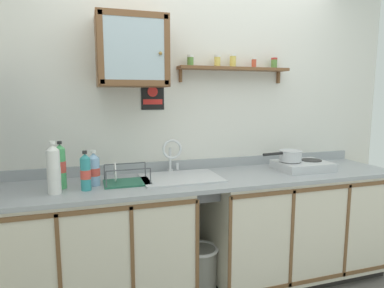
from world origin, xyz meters
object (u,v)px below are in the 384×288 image
object	(u,v)px
saucepan	(290,155)
bottle_soda_green_1	(61,166)
bottle_water_blue_0	(94,170)
dish_rack	(126,181)
hot_plate_stove	(302,165)
wall_cabinet	(132,51)
bottle_detergent_teal_2	(86,172)
trash_bin	(201,270)
bottle_opaque_white_3	(54,170)
warning_sign	(153,95)
sink	(180,183)

from	to	relation	value
saucepan	bottle_soda_green_1	world-z (taller)	bottle_soda_green_1
bottle_water_blue_0	dish_rack	world-z (taller)	bottle_water_blue_0
hot_plate_stove	wall_cabinet	world-z (taller)	wall_cabinet
saucepan	bottle_detergent_teal_2	world-z (taller)	bottle_detergent_teal_2
trash_bin	hot_plate_stove	bearing A→B (deg)	3.17
wall_cabinet	bottle_opaque_white_3	bearing A→B (deg)	-153.03
dish_rack	bottle_soda_green_1	bearing A→B (deg)	178.94
warning_sign	dish_rack	bearing A→B (deg)	-129.87
warning_sign	hot_plate_stove	bearing A→B (deg)	-14.40
sink	bottle_detergent_teal_2	size ratio (longest dim) A/B	2.21
bottle_soda_green_1	bottle_detergent_teal_2	bearing A→B (deg)	-32.02
saucepan	sink	bearing A→B (deg)	179.63
bottle_water_blue_0	bottle_opaque_white_3	bearing A→B (deg)	-152.43
trash_bin	wall_cabinet	bearing A→B (deg)	155.42
bottle_water_blue_0	sink	bearing A→B (deg)	1.88
bottle_soda_green_1	wall_cabinet	size ratio (longest dim) A/B	0.63
bottle_opaque_white_3	bottle_detergent_teal_2	bearing A→B (deg)	6.12
saucepan	bottle_detergent_teal_2	bearing A→B (deg)	-175.72
sink	wall_cabinet	size ratio (longest dim) A/B	1.15
bottle_detergent_teal_2	warning_sign	distance (m)	0.83
bottle_soda_green_1	warning_sign	size ratio (longest dim) A/B	1.39
bottle_soda_green_1	dish_rack	xyz separation A→B (m)	(0.42, -0.01, -0.13)
sink	saucepan	distance (m)	0.96
hot_plate_stove	wall_cabinet	distance (m)	1.65
bottle_water_blue_0	wall_cabinet	xyz separation A→B (m)	(0.30, 0.15, 0.82)
bottle_opaque_white_3	dish_rack	world-z (taller)	bottle_opaque_white_3
bottle_soda_green_1	bottle_opaque_white_3	distance (m)	0.12
saucepan	trash_bin	world-z (taller)	saucepan
hot_plate_stove	bottle_soda_green_1	xyz separation A→B (m)	(-1.89, 0.00, 0.11)
bottle_opaque_white_3	warning_sign	xyz separation A→B (m)	(0.72, 0.43, 0.46)
bottle_water_blue_0	bottle_soda_green_1	xyz separation A→B (m)	(-0.21, -0.01, 0.04)
bottle_soda_green_1	bottle_opaque_white_3	size ratio (longest dim) A/B	0.95
sink	warning_sign	size ratio (longest dim) A/B	2.54
dish_rack	bottle_detergent_teal_2	bearing A→B (deg)	-161.32
sink	bottle_detergent_teal_2	distance (m)	0.70
saucepan	trash_bin	bearing A→B (deg)	-174.71
bottle_water_blue_0	bottle_opaque_white_3	distance (m)	0.28
bottle_water_blue_0	wall_cabinet	size ratio (longest dim) A/B	0.49
sink	warning_sign	world-z (taller)	warning_sign
dish_rack	trash_bin	bearing A→B (deg)	-4.52
bottle_soda_green_1	trash_bin	xyz separation A→B (m)	(0.97, -0.05, -0.87)
sink	bottle_detergent_teal_2	world-z (taller)	sink
sink	dish_rack	distance (m)	0.41
bottle_water_blue_0	bottle_detergent_teal_2	size ratio (longest dim) A/B	0.94
wall_cabinet	warning_sign	bearing A→B (deg)	40.43
dish_rack	warning_sign	size ratio (longest dim) A/B	1.41
hot_plate_stove	trash_bin	distance (m)	1.19
hot_plate_stove	bottle_detergent_teal_2	distance (m)	1.73
saucepan	trash_bin	size ratio (longest dim) A/B	0.93
bottle_opaque_white_3	trash_bin	bearing A→B (deg)	3.81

